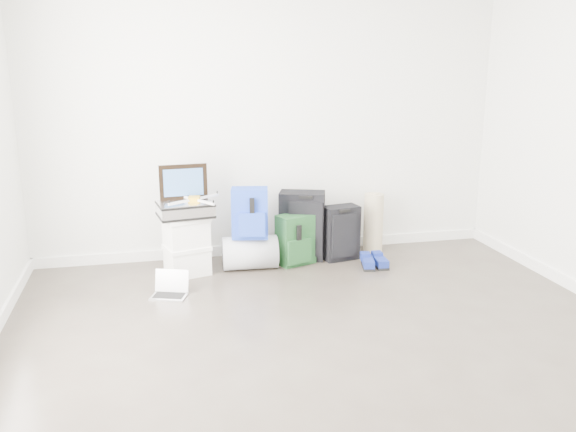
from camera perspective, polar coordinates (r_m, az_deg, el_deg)
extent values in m
plane|color=#3A312A|center=(3.88, 5.89, -14.48)|extent=(5.00, 5.00, 0.00)
cube|color=white|center=(5.84, -1.74, 9.35)|extent=(4.50, 0.02, 2.70)
cube|color=white|center=(6.08, -1.62, -2.95)|extent=(4.50, 0.02, 0.10)
cube|color=white|center=(5.53, -9.39, -4.23)|extent=(0.42, 0.37, 0.23)
cube|color=white|center=(5.49, -9.45, -2.92)|extent=(0.44, 0.39, 0.04)
cube|color=white|center=(5.46, -9.50, -1.59)|extent=(0.42, 0.37, 0.23)
cube|color=white|center=(5.42, -9.56, -0.24)|extent=(0.44, 0.39, 0.04)
cube|color=#B2B2B7|center=(5.40, -9.60, 0.62)|extent=(0.50, 0.40, 0.13)
cube|color=black|center=(5.45, -9.77, 3.15)|extent=(0.42, 0.06, 0.32)
cube|color=#2850A2|center=(5.43, -9.75, 3.12)|extent=(0.35, 0.03, 0.24)
cube|color=gold|center=(5.37, -8.77, 1.55)|extent=(0.11, 0.11, 0.05)
cube|color=white|center=(5.45, -7.65, 1.79)|extent=(0.24, 0.17, 0.02)
cube|color=white|center=(5.47, -9.65, 1.77)|extent=(0.17, 0.24, 0.02)
cube|color=white|center=(5.29, -9.93, 1.31)|extent=(0.24, 0.17, 0.02)
cube|color=white|center=(5.26, -7.87, 1.33)|extent=(0.17, 0.24, 0.02)
cylinder|color=#9CA0A5|center=(5.59, -3.57, -3.44)|extent=(0.51, 0.34, 0.31)
cube|color=#1B30B4|center=(5.47, -3.60, 0.29)|extent=(0.35, 0.25, 0.45)
cube|color=#1B30B4|center=(5.39, -3.40, -0.78)|extent=(0.25, 0.11, 0.22)
cube|color=black|center=(5.83, 1.31, -0.89)|extent=(0.48, 0.37, 0.66)
cube|color=black|center=(5.70, 1.65, -1.24)|extent=(0.31, 0.13, 0.52)
cube|color=black|center=(5.63, 1.66, 1.78)|extent=(0.13, 0.07, 0.03)
cube|color=#143919|center=(5.70, 0.71, -2.20)|extent=(0.39, 0.31, 0.47)
cube|color=#143919|center=(5.62, 0.98, -3.30)|extent=(0.26, 0.15, 0.22)
cube|color=black|center=(5.84, 4.95, -1.57)|extent=(0.36, 0.25, 0.52)
cube|color=black|center=(5.74, 5.28, -1.86)|extent=(0.25, 0.08, 0.42)
cube|color=black|center=(5.69, 5.32, 0.50)|extent=(0.12, 0.05, 0.02)
cube|color=black|center=(5.71, 7.48, -4.67)|extent=(0.16, 0.28, 0.02)
cube|color=#1A2F9C|center=(5.69, 7.49, -4.25)|extent=(0.15, 0.27, 0.06)
cube|color=black|center=(5.75, 8.58, -4.57)|extent=(0.12, 0.27, 0.02)
cube|color=#1A2F9C|center=(5.73, 8.60, -4.15)|extent=(0.11, 0.26, 0.06)
cylinder|color=tan|center=(6.11, 7.99, -0.63)|extent=(0.19, 0.19, 0.58)
cube|color=#B6B6BB|center=(5.07, -11.07, -7.38)|extent=(0.33, 0.28, 0.01)
cube|color=black|center=(5.07, -11.07, -7.30)|extent=(0.27, 0.20, 0.00)
cube|color=black|center=(5.12, -10.80, -5.95)|extent=(0.27, 0.10, 0.19)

